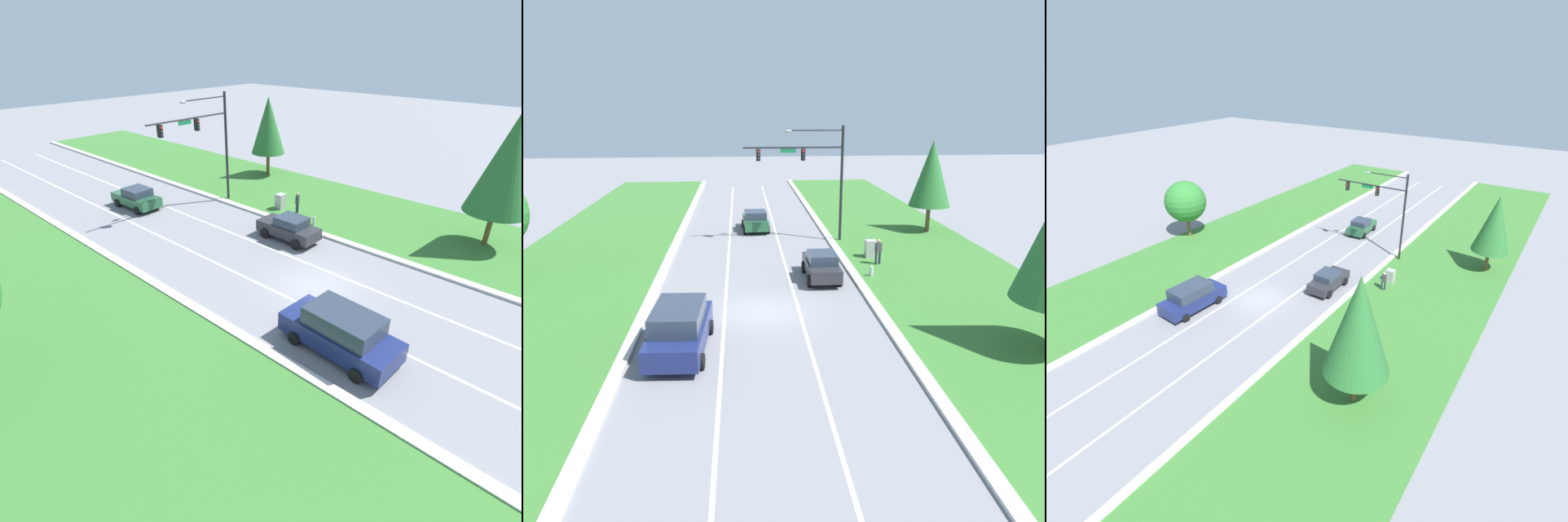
% 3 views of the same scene
% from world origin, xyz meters
% --- Properties ---
extents(ground_plane, '(160.00, 160.00, 0.00)m').
position_xyz_m(ground_plane, '(0.00, 0.00, 0.00)').
color(ground_plane, slate).
extents(curb_strip_right, '(0.50, 90.00, 0.15)m').
position_xyz_m(curb_strip_right, '(5.65, 0.00, 0.07)').
color(curb_strip_right, beige).
rests_on(curb_strip_right, ground_plane).
extents(curb_strip_left, '(0.50, 90.00, 0.15)m').
position_xyz_m(curb_strip_left, '(-5.65, 0.00, 0.07)').
color(curb_strip_left, beige).
rests_on(curb_strip_left, ground_plane).
extents(grass_verge_right, '(10.00, 90.00, 0.08)m').
position_xyz_m(grass_verge_right, '(10.90, 0.00, 0.04)').
color(grass_verge_right, '#38702D').
rests_on(grass_verge_right, ground_plane).
extents(grass_verge_left, '(10.00, 90.00, 0.08)m').
position_xyz_m(grass_verge_left, '(-10.90, 0.00, 0.04)').
color(grass_verge_left, '#38702D').
rests_on(grass_verge_left, ground_plane).
extents(lane_stripe_inner_left, '(0.14, 81.00, 0.01)m').
position_xyz_m(lane_stripe_inner_left, '(-1.80, 0.00, 0.00)').
color(lane_stripe_inner_left, white).
rests_on(lane_stripe_inner_left, ground_plane).
extents(lane_stripe_inner_right, '(0.14, 81.00, 0.01)m').
position_xyz_m(lane_stripe_inner_right, '(1.80, 0.00, 0.00)').
color(lane_stripe_inner_right, white).
rests_on(lane_stripe_inner_right, ground_plane).
extents(traffic_signal_mast, '(7.10, 0.41, 8.29)m').
position_xyz_m(traffic_signal_mast, '(4.40, 13.17, 5.47)').
color(traffic_signal_mast, black).
rests_on(traffic_signal_mast, ground_plane).
extents(charcoal_sedan, '(1.94, 4.17, 1.62)m').
position_xyz_m(charcoal_sedan, '(3.63, 4.62, 0.82)').
color(charcoal_sedan, '#28282D').
rests_on(charcoal_sedan, ground_plane).
extents(forest_sedan, '(2.19, 4.21, 1.59)m').
position_xyz_m(forest_sedan, '(0.23, 17.08, 0.80)').
color(forest_sedan, '#235633').
rests_on(forest_sedan, ground_plane).
extents(navy_suv, '(2.49, 5.17, 1.98)m').
position_xyz_m(navy_suv, '(-3.48, -3.79, 1.00)').
color(navy_suv, navy).
rests_on(navy_suv, ground_plane).
extents(utility_cabinet, '(0.70, 0.60, 1.21)m').
position_xyz_m(utility_cabinet, '(7.49, 8.52, 0.61)').
color(utility_cabinet, '#9E9E99').
rests_on(utility_cabinet, ground_plane).
extents(pedestrian, '(0.43, 0.33, 1.69)m').
position_xyz_m(pedestrian, '(7.56, 6.96, 0.94)').
color(pedestrian, '#232842').
rests_on(pedestrian, ground_plane).
extents(fire_hydrant, '(0.34, 0.20, 0.70)m').
position_xyz_m(fire_hydrant, '(6.57, 4.71, 0.34)').
color(fire_hydrant, '#B7B7BC').
rests_on(fire_hydrant, ground_plane).
extents(conifer_near_right_tree, '(3.16, 3.16, 7.15)m').
position_xyz_m(conifer_near_right_tree, '(13.78, 15.34, 4.61)').
color(conifer_near_right_tree, brown).
rests_on(conifer_near_right_tree, ground_plane).
extents(conifer_far_right_tree, '(3.66, 3.66, 8.12)m').
position_xyz_m(conifer_far_right_tree, '(11.40, -5.23, 5.18)').
color(conifer_far_right_tree, brown).
rests_on(conifer_far_right_tree, ground_plane).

